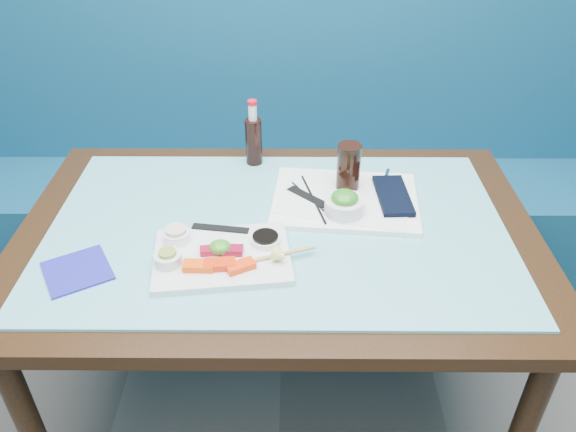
{
  "coord_description": "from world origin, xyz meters",
  "views": [
    {
      "loc": [
        0.04,
        0.23,
        1.64
      ],
      "look_at": [
        0.03,
        1.44,
        0.8
      ],
      "focal_mm": 35.0,
      "sensor_mm": 36.0,
      "label": 1
    }
  ],
  "objects_px": {
    "sashimi_plate": "(222,257)",
    "cola_glass": "(349,167)",
    "serving_tray": "(345,200)",
    "cola_bottle_body": "(254,142)",
    "seaweed_bowl": "(344,206)",
    "booth_bench": "(283,183)",
    "blue_napkin": "(77,271)",
    "dining_table": "(278,252)"
  },
  "relations": [
    {
      "from": "booth_bench",
      "to": "dining_table",
      "type": "relative_size",
      "value": 2.14
    },
    {
      "from": "booth_bench",
      "to": "cola_glass",
      "type": "height_order",
      "value": "booth_bench"
    },
    {
      "from": "blue_napkin",
      "to": "dining_table",
      "type": "bearing_deg",
      "value": 21.82
    },
    {
      "from": "dining_table",
      "to": "cola_bottle_body",
      "type": "relative_size",
      "value": 9.47
    },
    {
      "from": "booth_bench",
      "to": "cola_bottle_body",
      "type": "height_order",
      "value": "booth_bench"
    },
    {
      "from": "booth_bench",
      "to": "seaweed_bowl",
      "type": "bearing_deg",
      "value": -77.32
    },
    {
      "from": "dining_table",
      "to": "seaweed_bowl",
      "type": "relative_size",
      "value": 12.96
    },
    {
      "from": "serving_tray",
      "to": "seaweed_bowl",
      "type": "distance_m",
      "value": 0.08
    },
    {
      "from": "booth_bench",
      "to": "cola_glass",
      "type": "distance_m",
      "value": 0.84
    },
    {
      "from": "dining_table",
      "to": "sashimi_plate",
      "type": "distance_m",
      "value": 0.22
    },
    {
      "from": "dining_table",
      "to": "cola_glass",
      "type": "xyz_separation_m",
      "value": [
        0.2,
        0.17,
        0.18
      ]
    },
    {
      "from": "cola_glass",
      "to": "cola_bottle_body",
      "type": "relative_size",
      "value": 0.94
    },
    {
      "from": "booth_bench",
      "to": "sashimi_plate",
      "type": "height_order",
      "value": "booth_bench"
    },
    {
      "from": "seaweed_bowl",
      "to": "dining_table",
      "type": "bearing_deg",
      "value": -167.26
    },
    {
      "from": "sashimi_plate",
      "to": "serving_tray",
      "type": "height_order",
      "value": "sashimi_plate"
    },
    {
      "from": "sashimi_plate",
      "to": "cola_glass",
      "type": "xyz_separation_m",
      "value": [
        0.33,
        0.31,
        0.08
      ]
    },
    {
      "from": "blue_napkin",
      "to": "cola_glass",
      "type": "bearing_deg",
      "value": 28.1
    },
    {
      "from": "sashimi_plate",
      "to": "cola_bottle_body",
      "type": "relative_size",
      "value": 2.25
    },
    {
      "from": "sashimi_plate",
      "to": "dining_table",
      "type": "bearing_deg",
      "value": 40.22
    },
    {
      "from": "serving_tray",
      "to": "cola_bottle_body",
      "type": "distance_m",
      "value": 0.36
    },
    {
      "from": "sashimi_plate",
      "to": "booth_bench",
      "type": "bearing_deg",
      "value": 75.25
    },
    {
      "from": "dining_table",
      "to": "cola_glass",
      "type": "distance_m",
      "value": 0.32
    },
    {
      "from": "cola_glass",
      "to": "seaweed_bowl",
      "type": "bearing_deg",
      "value": -98.75
    },
    {
      "from": "seaweed_bowl",
      "to": "cola_bottle_body",
      "type": "relative_size",
      "value": 0.73
    },
    {
      "from": "cola_glass",
      "to": "cola_bottle_body",
      "type": "bearing_deg",
      "value": 148.28
    },
    {
      "from": "seaweed_bowl",
      "to": "blue_napkin",
      "type": "bearing_deg",
      "value": -160.57
    },
    {
      "from": "sashimi_plate",
      "to": "cola_glass",
      "type": "bearing_deg",
      "value": 36.36
    },
    {
      "from": "booth_bench",
      "to": "blue_napkin",
      "type": "xyz_separation_m",
      "value": [
        -0.48,
        -1.03,
        0.39
      ]
    },
    {
      "from": "cola_glass",
      "to": "booth_bench",
      "type": "bearing_deg",
      "value": 106.63
    },
    {
      "from": "sashimi_plate",
      "to": "blue_napkin",
      "type": "height_order",
      "value": "sashimi_plate"
    },
    {
      "from": "serving_tray",
      "to": "cola_glass",
      "type": "height_order",
      "value": "cola_glass"
    },
    {
      "from": "cola_bottle_body",
      "to": "booth_bench",
      "type": "bearing_deg",
      "value": 80.71
    },
    {
      "from": "serving_tray",
      "to": "cola_bottle_body",
      "type": "xyz_separation_m",
      "value": [
        -0.27,
        0.23,
        0.07
      ]
    },
    {
      "from": "booth_bench",
      "to": "blue_napkin",
      "type": "relative_size",
      "value": 20.35
    },
    {
      "from": "booth_bench",
      "to": "serving_tray",
      "type": "relative_size",
      "value": 7.38
    },
    {
      "from": "blue_napkin",
      "to": "seaweed_bowl",
      "type": "bearing_deg",
      "value": 19.43
    },
    {
      "from": "booth_bench",
      "to": "seaweed_bowl",
      "type": "distance_m",
      "value": 0.92
    },
    {
      "from": "cola_bottle_body",
      "to": "blue_napkin",
      "type": "distance_m",
      "value": 0.67
    },
    {
      "from": "seaweed_bowl",
      "to": "cola_bottle_body",
      "type": "distance_m",
      "value": 0.4
    },
    {
      "from": "dining_table",
      "to": "seaweed_bowl",
      "type": "distance_m",
      "value": 0.22
    },
    {
      "from": "serving_tray",
      "to": "blue_napkin",
      "type": "xyz_separation_m",
      "value": [
        -0.67,
        -0.31,
        -0.0
      ]
    },
    {
      "from": "serving_tray",
      "to": "seaweed_bowl",
      "type": "bearing_deg",
      "value": -92.34
    }
  ]
}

